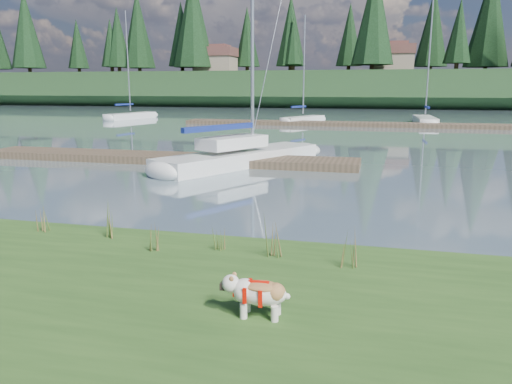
# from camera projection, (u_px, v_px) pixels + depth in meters

# --- Properties ---
(ground) EXTENTS (200.00, 200.00, 0.00)m
(ground) POSITION_uv_depth(u_px,v_px,m) (320.00, 125.00, 39.69)
(ground) COLOR slate
(ground) RESTS_ON ground
(ridge) EXTENTS (200.00, 20.00, 5.00)m
(ridge) POSITION_uv_depth(u_px,v_px,m) (352.00, 90.00, 79.99)
(ridge) COLOR #1A3319
(ridge) RESTS_ON ground
(bulldog) EXTENTS (0.82, 0.37, 0.49)m
(bulldog) POSITION_uv_depth(u_px,v_px,m) (259.00, 292.00, 5.95)
(bulldog) COLOR silver
(bulldog) RESTS_ON bank
(sailboat_main) EXTENTS (5.67, 8.48, 12.57)m
(sailboat_main) POSITION_uv_depth(u_px,v_px,m) (252.00, 153.00, 20.08)
(sailboat_main) COLOR silver
(sailboat_main) RESTS_ON ground
(dock_near) EXTENTS (16.00, 2.00, 0.30)m
(dock_near) POSITION_uv_depth(u_px,v_px,m) (164.00, 158.00, 20.67)
(dock_near) COLOR #4C3D2C
(dock_near) RESTS_ON ground
(dock_far) EXTENTS (26.00, 2.20, 0.30)m
(dock_far) POSITION_uv_depth(u_px,v_px,m) (346.00, 124.00, 39.19)
(dock_far) COLOR #4C3D2C
(dock_far) RESTS_ON ground
(sailboat_bg_0) EXTENTS (2.87, 6.88, 9.94)m
(sailboat_bg_0) POSITION_uv_depth(u_px,v_px,m) (135.00, 115.00, 47.95)
(sailboat_bg_0) COLOR silver
(sailboat_bg_0) RESTS_ON ground
(sailboat_bg_2) EXTENTS (3.48, 5.64, 8.84)m
(sailboat_bg_2) POSITION_uv_depth(u_px,v_px,m) (306.00, 119.00, 42.45)
(sailboat_bg_2) COLOR silver
(sailboat_bg_2) RESTS_ON ground
(sailboat_bg_3) EXTENTS (1.67, 7.29, 10.74)m
(sailboat_bg_3) POSITION_uv_depth(u_px,v_px,m) (424.00, 119.00, 42.14)
(sailboat_bg_3) COLOR silver
(sailboat_bg_3) RESTS_ON ground
(weed_0) EXTENTS (0.17, 0.14, 0.71)m
(weed_0) POSITION_uv_depth(u_px,v_px,m) (108.00, 222.00, 9.01)
(weed_0) COLOR #475B23
(weed_0) RESTS_ON bank
(weed_1) EXTENTS (0.17, 0.14, 0.50)m
(weed_1) POSITION_uv_depth(u_px,v_px,m) (155.00, 239.00, 8.35)
(weed_1) COLOR #475B23
(weed_1) RESTS_ON bank
(weed_2) EXTENTS (0.17, 0.14, 0.73)m
(weed_2) POSITION_uv_depth(u_px,v_px,m) (273.00, 238.00, 8.06)
(weed_2) COLOR #475B23
(weed_2) RESTS_ON bank
(weed_3) EXTENTS (0.17, 0.14, 0.51)m
(weed_3) POSITION_uv_depth(u_px,v_px,m) (42.00, 220.00, 9.48)
(weed_3) COLOR #475B23
(weed_3) RESTS_ON bank
(weed_4) EXTENTS (0.17, 0.14, 0.46)m
(weed_4) POSITION_uv_depth(u_px,v_px,m) (219.00, 239.00, 8.42)
(weed_4) COLOR #475B23
(weed_4) RESTS_ON bank
(weed_5) EXTENTS (0.17, 0.14, 0.63)m
(weed_5) POSITION_uv_depth(u_px,v_px,m) (349.00, 250.00, 7.60)
(weed_5) COLOR #475B23
(weed_5) RESTS_ON bank
(mud_lip) EXTENTS (60.00, 0.50, 0.14)m
(mud_lip) POSITION_uv_depth(u_px,v_px,m) (127.00, 244.00, 9.68)
(mud_lip) COLOR #33281C
(mud_lip) RESTS_ON ground
(conifer_0) EXTENTS (5.72, 5.72, 14.15)m
(conifer_0) POSITION_uv_depth(u_px,v_px,m) (26.00, 29.00, 85.17)
(conifer_0) COLOR #382619
(conifer_0) RESTS_ON ridge
(conifer_1) EXTENTS (4.40, 4.40, 11.30)m
(conifer_1) POSITION_uv_depth(u_px,v_px,m) (118.00, 37.00, 85.71)
(conifer_1) COLOR #382619
(conifer_1) RESTS_ON ridge
(conifer_2) EXTENTS (6.60, 6.60, 16.05)m
(conifer_2) POSITION_uv_depth(u_px,v_px,m) (193.00, 19.00, 78.85)
(conifer_2) COLOR #382619
(conifer_2) RESTS_ON ridge
(conifer_3) EXTENTS (4.84, 4.84, 12.25)m
(conifer_3) POSITION_uv_depth(u_px,v_px,m) (291.00, 31.00, 79.48)
(conifer_3) COLOR #382619
(conifer_3) RESTS_ON ridge
(conifer_4) EXTENTS (6.16, 6.16, 15.10)m
(conifer_4) POSITION_uv_depth(u_px,v_px,m) (374.00, 14.00, 70.43)
(conifer_4) COLOR #382619
(conifer_4) RESTS_ON ridge
(conifer_5) EXTENTS (3.96, 3.96, 10.35)m
(conifer_5) POSITION_uv_depth(u_px,v_px,m) (459.00, 31.00, 71.86)
(conifer_5) COLOR #382619
(conifer_5) RESTS_ON ridge
(house_0) EXTENTS (6.30, 5.30, 4.65)m
(house_0) POSITION_uv_depth(u_px,v_px,m) (216.00, 60.00, 81.33)
(house_0) COLOR gray
(house_0) RESTS_ON ridge
(house_1) EXTENTS (6.30, 5.30, 4.65)m
(house_1) POSITION_uv_depth(u_px,v_px,m) (393.00, 58.00, 75.67)
(house_1) COLOR gray
(house_1) RESTS_ON ridge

